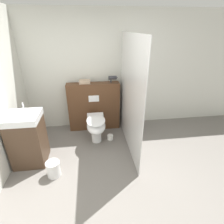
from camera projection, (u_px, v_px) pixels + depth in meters
ground_plane at (108, 195)px, 2.47m from camera, size 12.00×12.00×0.00m
wall_back at (97, 73)px, 3.79m from camera, size 8.00×0.06×2.50m
partition_panel at (94, 106)px, 3.92m from camera, size 1.13×0.25×1.07m
shower_glass at (130, 96)px, 3.13m from camera, size 0.04×1.78×2.07m
toilet at (96, 126)px, 3.45m from camera, size 0.36×0.66×0.55m
sink_vanity at (28, 139)px, 2.91m from camera, size 0.52×0.50×1.06m
hair_drier at (113, 78)px, 3.69m from camera, size 0.20×0.08×0.14m
folded_towel at (85, 82)px, 3.65m from camera, size 0.23×0.16×0.07m
spare_toilet_roll at (110, 137)px, 3.68m from camera, size 0.12×0.12×0.10m
waste_bin at (54, 169)px, 2.75m from camera, size 0.22×0.22×0.26m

